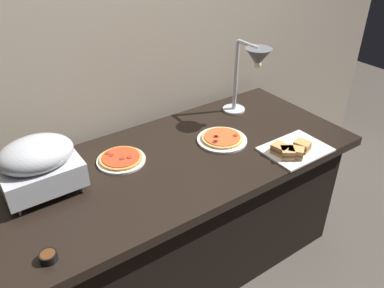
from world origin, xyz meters
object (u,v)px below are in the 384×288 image
Objects in this scene: sauce_cup_near at (48,257)px; chafing_dish at (38,163)px; heat_lamp at (253,64)px; pizza_plate_front at (121,159)px; sandwich_platter at (293,150)px; pizza_plate_center at (222,139)px.

chafing_dish is at bearing 75.04° from sauce_cup_near.
sauce_cup_near is at bearing -163.06° from heat_lamp.
pizza_plate_front is 0.72× the size of sandwich_platter.
sauce_cup_near reaches higher than pizza_plate_center.
pizza_plate_front is 0.66m from sauce_cup_near.
pizza_plate_front is 0.56m from pizza_plate_center.
sandwich_platter is 1.27m from sauce_cup_near.
sandwich_platter reaches higher than pizza_plate_center.
chafing_dish reaches higher than pizza_plate_center.
pizza_plate_center is at bearing -13.57° from pizza_plate_front.
pizza_plate_center is at bearing 125.87° from sandwich_platter.
heat_lamp is 0.46m from pizza_plate_center.
pizza_plate_center is 0.39m from sandwich_platter.
heat_lamp is 1.44m from sauce_cup_near.
sauce_cup_near is (-1.27, 0.01, -0.00)m from sandwich_platter.
sauce_cup_near is (-0.50, -0.43, 0.01)m from pizza_plate_front.
heat_lamp is 0.54m from sandwich_platter.
heat_lamp is at bearing 80.67° from sandwich_platter.
pizza_plate_front is at bearing 178.27° from heat_lamp.
pizza_plate_front is at bearing 150.03° from sandwich_platter.
chafing_dish is 0.41m from pizza_plate_front.
chafing_dish is at bearing 179.56° from heat_lamp.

